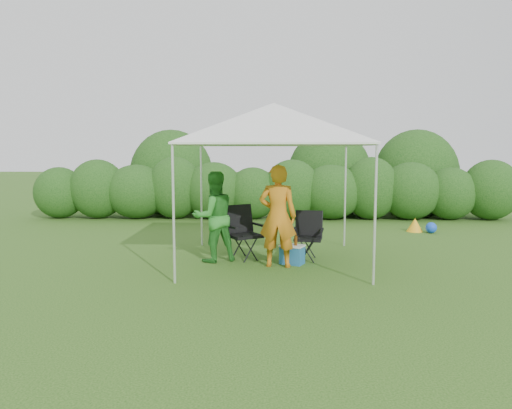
{
  "coord_description": "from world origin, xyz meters",
  "views": [
    {
      "loc": [
        -0.04,
        -8.36,
        2.04
      ],
      "look_at": [
        -0.31,
        0.4,
        1.05
      ],
      "focal_mm": 35.0,
      "sensor_mm": 36.0,
      "label": 1
    }
  ],
  "objects_px": {
    "chair_right": "(308,232)",
    "cooler": "(292,254)",
    "canopy": "(274,124)",
    "man": "(278,216)",
    "woman": "(214,217)",
    "chair_left": "(242,228)"
  },
  "relations": [
    {
      "from": "chair_right",
      "to": "cooler",
      "type": "bearing_deg",
      "value": -118.66
    },
    {
      "from": "chair_right",
      "to": "cooler",
      "type": "relative_size",
      "value": 1.81
    },
    {
      "from": "canopy",
      "to": "chair_left",
      "type": "bearing_deg",
      "value": 155.85
    },
    {
      "from": "woman",
      "to": "canopy",
      "type": "bearing_deg",
      "value": 152.51
    },
    {
      "from": "chair_right",
      "to": "woman",
      "type": "distance_m",
      "value": 1.76
    },
    {
      "from": "man",
      "to": "chair_left",
      "type": "bearing_deg",
      "value": -37.5
    },
    {
      "from": "chair_left",
      "to": "man",
      "type": "height_order",
      "value": "man"
    },
    {
      "from": "canopy",
      "to": "woman",
      "type": "height_order",
      "value": "canopy"
    },
    {
      "from": "man",
      "to": "cooler",
      "type": "height_order",
      "value": "man"
    },
    {
      "from": "man",
      "to": "cooler",
      "type": "bearing_deg",
      "value": -135.89
    },
    {
      "from": "canopy",
      "to": "cooler",
      "type": "xyz_separation_m",
      "value": [
        0.34,
        -0.18,
        -2.29
      ]
    },
    {
      "from": "chair_right",
      "to": "chair_left",
      "type": "relative_size",
      "value": 0.9
    },
    {
      "from": "canopy",
      "to": "chair_right",
      "type": "xyz_separation_m",
      "value": [
        0.65,
        0.23,
        -1.96
      ]
    },
    {
      "from": "chair_right",
      "to": "woman",
      "type": "relative_size",
      "value": 0.55
    },
    {
      "from": "man",
      "to": "woman",
      "type": "height_order",
      "value": "man"
    },
    {
      "from": "chair_left",
      "to": "woman",
      "type": "height_order",
      "value": "woman"
    },
    {
      "from": "cooler",
      "to": "canopy",
      "type": "bearing_deg",
      "value": 176.72
    },
    {
      "from": "chair_right",
      "to": "woman",
      "type": "xyz_separation_m",
      "value": [
        -1.72,
        -0.23,
        0.31
      ]
    },
    {
      "from": "woman",
      "to": "cooler",
      "type": "height_order",
      "value": "woman"
    },
    {
      "from": "chair_right",
      "to": "woman",
      "type": "bearing_deg",
      "value": -163.77
    },
    {
      "from": "man",
      "to": "woman",
      "type": "relative_size",
      "value": 1.09
    },
    {
      "from": "chair_right",
      "to": "canopy",
      "type": "bearing_deg",
      "value": -151.56
    }
  ]
}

